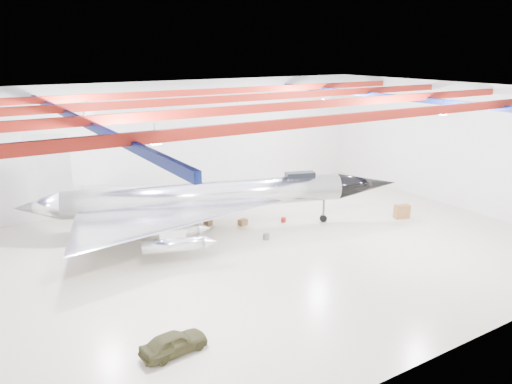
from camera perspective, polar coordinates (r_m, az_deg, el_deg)
floor at (r=35.74m, az=1.10°, el=-6.54°), size 40.00×40.00×0.00m
wall_back at (r=47.01m, az=-8.92°, el=5.78°), size 40.00×0.00×40.00m
wall_right at (r=47.72m, az=21.80°, el=4.98°), size 0.00×30.00×30.00m
ceiling at (r=33.10m, az=1.20°, el=11.32°), size 40.00×40.00×0.00m
ceiling_structure at (r=33.17m, az=1.20°, el=10.16°), size 39.50×29.50×1.08m
jet_aircraft at (r=38.32m, az=-5.61°, el=-0.82°), size 28.81×21.32×8.09m
jeep at (r=24.57m, az=-9.37°, el=-16.63°), size 3.35×1.64×1.10m
desk at (r=43.65m, az=16.33°, el=-2.15°), size 1.40×1.03×1.15m
crate_ply at (r=38.80m, az=-7.93°, el=-4.52°), size 0.66×0.59×0.39m
toolbox_red at (r=39.97m, az=-7.08°, el=-3.91°), size 0.58×0.52×0.33m
engine_drum at (r=37.41m, az=1.17°, el=-5.12°), size 0.49×0.49×0.44m
parts_bin at (r=40.39m, az=-1.52°, el=-3.47°), size 0.76×0.65×0.47m
crate_small at (r=38.28m, az=-12.28°, el=-5.17°), size 0.40×0.36×0.23m
tool_chest at (r=41.16m, az=3.16°, el=-3.18°), size 0.48×0.48×0.37m
oil_barrel at (r=40.55m, az=-5.49°, el=-3.48°), size 0.78×0.72×0.44m
spares_box at (r=45.17m, az=-4.80°, el=-1.42°), size 0.60×0.60×0.41m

